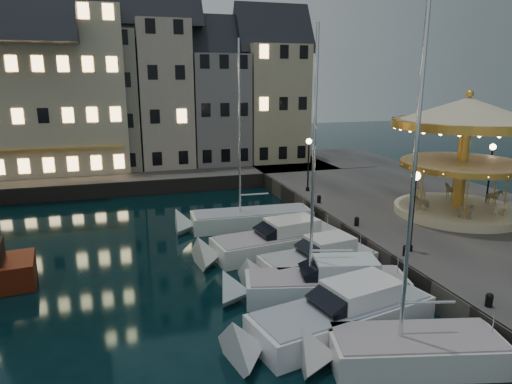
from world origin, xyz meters
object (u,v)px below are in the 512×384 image
object	(u,v)px
motorboat_c	(317,285)
carousel	(465,134)
streetlamp_b	(414,200)
bollard_a	(489,299)
motorboat_d	(311,264)
streetlamp_c	(309,157)
bollard_d	(319,199)
motorboat_e	(272,243)
bollard_b	(406,250)
bollard_c	(357,221)
motorboat_f	(244,220)
streetlamp_d	(491,164)
motorboat_a	(400,352)
motorboat_b	(335,318)

from	to	relation	value
motorboat_c	carousel	bearing A→B (deg)	25.41
streetlamp_b	bollard_a	bearing A→B (deg)	-95.71
streetlamp_b	motorboat_c	xyz separation A→B (m)	(-5.69, -1.18, -3.34)
streetlamp_b	motorboat_d	xyz separation A→B (m)	(-4.93, 1.32, -3.38)
streetlamp_b	motorboat_c	size ratio (longest dim) A/B	0.37
streetlamp_c	bollard_d	bearing A→B (deg)	-99.73
streetlamp_b	streetlamp_c	world-z (taller)	same
motorboat_c	motorboat_e	distance (m)	5.93
bollard_b	bollard_c	size ratio (longest dim) A/B	1.00
bollard_b	motorboat_f	distance (m)	11.87
bollard_a	motorboat_d	size ratio (longest dim) A/B	0.08
bollard_a	bollard_d	xyz separation A→B (m)	(0.00, 16.00, 0.00)
streetlamp_d	motorboat_c	size ratio (longest dim) A/B	0.37
bollard_c	streetlamp_b	bearing A→B (deg)	-82.41
streetlamp_c	motorboat_e	size ratio (longest dim) A/B	0.48
motorboat_c	motorboat_e	size ratio (longest dim) A/B	1.28
streetlamp_c	motorboat_f	bearing A→B (deg)	-149.96
streetlamp_d	bollard_a	size ratio (longest dim) A/B	7.32
bollard_a	bollard_d	world-z (taller)	same
bollard_b	streetlamp_d	bearing A→B (deg)	32.22
motorboat_a	carousel	size ratio (longest dim) A/B	1.30
motorboat_a	motorboat_e	distance (m)	11.45
motorboat_a	bollard_c	bearing A→B (deg)	68.71
streetlamp_b	bollard_d	xyz separation A→B (m)	(-0.60, 10.00, -2.41)
streetlamp_b	bollard_b	world-z (taller)	streetlamp_b
motorboat_e	motorboat_f	distance (m)	5.16
bollard_b	motorboat_c	xyz separation A→B (m)	(-5.09, -0.68, -0.92)
bollard_c	carousel	world-z (taller)	carousel
motorboat_d	bollard_b	bearing A→B (deg)	-22.78
bollard_b	motorboat_e	bearing A→B (deg)	135.37
bollard_c	motorboat_c	bearing A→B (deg)	-131.90
streetlamp_d	carousel	size ratio (longest dim) A/B	0.46
streetlamp_c	bollard_a	size ratio (longest dim) A/B	7.32
streetlamp_b	motorboat_a	world-z (taller)	motorboat_a
motorboat_b	motorboat_e	distance (m)	8.84
carousel	bollard_c	bearing A→B (deg)	-177.72
motorboat_e	bollard_b	bearing A→B (deg)	-44.63
carousel	motorboat_a	bearing A→B (deg)	-135.93
bollard_c	motorboat_e	size ratio (longest dim) A/B	0.06
motorboat_f	bollard_a	bearing A→B (deg)	-70.54
bollard_b	carousel	distance (m)	10.42
motorboat_c	motorboat_a	bearing A→B (deg)	-82.26
streetlamp_c	motorboat_f	size ratio (longest dim) A/B	0.34
bollard_d	bollard_b	bearing A→B (deg)	-90.00
streetlamp_b	motorboat_c	world-z (taller)	motorboat_c
bollard_b	motorboat_b	world-z (taller)	motorboat_b
bollard_a	motorboat_d	world-z (taller)	motorboat_d
streetlamp_b	carousel	distance (m)	8.77
bollard_c	bollard_d	world-z (taller)	same
streetlamp_b	streetlamp_c	bearing A→B (deg)	90.00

